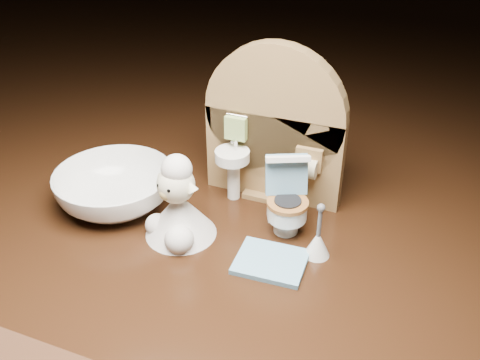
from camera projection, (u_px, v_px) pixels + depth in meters
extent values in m
cube|color=black|center=(248.00, 275.00, 0.50)|extent=(2.50, 2.50, 0.10)
cube|color=olive|center=(274.00, 156.00, 0.50)|extent=(0.13, 0.02, 0.09)
cylinder|color=olive|center=(275.00, 114.00, 0.47)|extent=(0.13, 0.02, 0.13)
cube|color=olive|center=(272.00, 192.00, 0.52)|extent=(0.05, 0.04, 0.01)
cylinder|color=white|center=(234.00, 177.00, 0.50)|extent=(0.01, 0.01, 0.04)
cylinder|color=white|center=(232.00, 156.00, 0.49)|extent=(0.03, 0.03, 0.01)
cylinder|color=silver|center=(236.00, 142.00, 0.49)|extent=(0.00, 0.00, 0.01)
cube|color=#8FAD5B|center=(236.00, 128.00, 0.48)|extent=(0.02, 0.01, 0.02)
cube|color=olive|center=(309.00, 159.00, 0.47)|extent=(0.02, 0.01, 0.02)
cylinder|color=beige|center=(307.00, 168.00, 0.47)|extent=(0.02, 0.02, 0.02)
cylinder|color=white|center=(286.00, 223.00, 0.47)|extent=(0.02, 0.02, 0.02)
cylinder|color=white|center=(287.00, 211.00, 0.46)|extent=(0.03, 0.03, 0.01)
cylinder|color=#925726|center=(288.00, 203.00, 0.45)|extent=(0.04, 0.04, 0.00)
cube|color=white|center=(284.00, 199.00, 0.47)|extent=(0.03, 0.02, 0.04)
cube|color=#6B9FBE|center=(287.00, 175.00, 0.45)|extent=(0.04, 0.03, 0.04)
cube|color=white|center=(288.00, 159.00, 0.44)|extent=(0.04, 0.02, 0.01)
cylinder|color=#B2D045|center=(295.00, 173.00, 0.46)|extent=(0.01, 0.01, 0.01)
cube|color=#6B9FBE|center=(271.00, 262.00, 0.43)|extent=(0.06, 0.05, 0.00)
cone|color=white|center=(318.00, 244.00, 0.44)|extent=(0.02, 0.02, 0.02)
cylinder|color=#59595B|center=(320.00, 223.00, 0.43)|extent=(0.00, 0.00, 0.03)
sphere|color=#59595B|center=(321.00, 208.00, 0.42)|extent=(0.01, 0.01, 0.01)
cone|color=silver|center=(180.00, 214.00, 0.46)|extent=(0.06, 0.06, 0.04)
sphere|color=silver|center=(179.00, 240.00, 0.44)|extent=(0.02, 0.02, 0.02)
sphere|color=silver|center=(157.00, 225.00, 0.46)|extent=(0.02, 0.02, 0.02)
sphere|color=beige|center=(176.00, 184.00, 0.44)|extent=(0.03, 0.03, 0.03)
sphere|color=tan|center=(166.00, 194.00, 0.43)|extent=(0.01, 0.01, 0.01)
sphere|color=silver|center=(177.00, 169.00, 0.43)|extent=(0.03, 0.03, 0.03)
cone|color=beige|center=(165.00, 173.00, 0.45)|extent=(0.02, 0.01, 0.01)
cone|color=beige|center=(190.00, 185.00, 0.43)|extent=(0.02, 0.01, 0.01)
sphere|color=black|center=(159.00, 186.00, 0.43)|extent=(0.00, 0.00, 0.00)
sphere|color=black|center=(169.00, 190.00, 0.43)|extent=(0.00, 0.00, 0.00)
imported|color=white|center=(115.00, 188.00, 0.50)|extent=(0.14, 0.14, 0.03)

